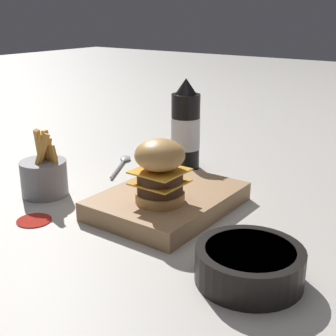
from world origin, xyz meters
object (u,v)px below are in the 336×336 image
Objects in this scene: ketchup_bottle at (186,129)px; fries_basket at (44,176)px; side_bowl at (249,264)px; spoon at (123,162)px; serving_board at (168,201)px; burger at (161,170)px.

ketchup_bottle is 1.57× the size of fries_basket.
side_bowl is at bearing 84.52° from fries_basket.
ketchup_bottle reaches higher than spoon.
fries_basket is (0.09, -0.26, 0.02)m from serving_board.
serving_board is 0.28m from side_bowl.
fries_basket reaches higher than spoon.
serving_board is 0.09m from burger.
burger is at bearing 25.63° from ketchup_bottle.
serving_board is at bearing -149.86° from spoon.
ketchup_bottle is 0.36m from fries_basket.
side_bowl is 0.59m from spoon.
burger reaches higher than serving_board.
serving_board is 0.27m from fries_basket.
serving_board is at bearing -159.87° from burger.
side_bowl reaches higher than serving_board.
serving_board is 0.27m from ketchup_bottle.
ketchup_bottle is at bearing -135.73° from side_bowl.
fries_basket is at bearing -95.48° from side_bowl.
side_bowl is at bearing -148.66° from spoon.
burger is at bearing 99.81° from fries_basket.
burger is 0.28m from fries_basket.
fries_basket is at bearing 152.63° from spoon.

